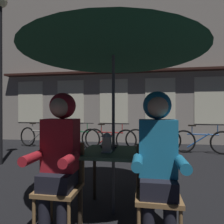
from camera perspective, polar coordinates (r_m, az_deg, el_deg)
name	(u,v)px	position (r m, az deg, el deg)	size (l,w,h in m)	color
ground_plane	(113,213)	(2.56, 0.41, -27.91)	(60.00, 60.00, 0.00)	black
cafe_table	(113,159)	(2.33, 0.41, -13.93)	(0.72, 0.72, 0.74)	#42664C
patio_umbrella	(113,39)	(2.41, 0.41, 20.87)	(2.10, 2.10, 2.31)	#4C4C51
lantern	(107,141)	(2.21, -1.53, -8.79)	(0.11, 0.11, 0.23)	white
chair_left	(62,181)	(2.16, -14.66, -19.21)	(0.40, 0.40, 0.87)	olive
chair_right	(157,186)	(2.00, 13.33, -20.82)	(0.40, 0.40, 0.87)	olive
person_left_hooded	(60,147)	(2.02, -15.34, -10.10)	(0.45, 0.56, 1.40)	black
person_right_hooded	(158,150)	(1.85, 13.47, -11.07)	(0.45, 0.56, 1.40)	black
shopfront_building	(115,65)	(7.94, 0.81, 13.96)	(10.00, 0.93, 6.20)	#9E9389
street_lamp	(0,45)	(5.24, -30.48, 16.93)	(0.32, 0.32, 3.88)	black
bicycle_nearest	(39,137)	(6.88, -20.94, -6.96)	(1.64, 0.45, 0.84)	black
bicycle_second	(77,138)	(6.39, -10.51, -7.50)	(1.66, 0.39, 0.84)	black
bicycle_third	(110,139)	(5.99, -0.63, -8.02)	(1.68, 0.24, 0.84)	black
bicycle_fourth	(152,139)	(6.01, 11.97, -8.00)	(1.68, 0.11, 0.84)	black
bicycle_fifth	(203,141)	(6.08, 25.41, -7.92)	(1.68, 0.18, 0.84)	black
book	(109,146)	(2.52, -0.85, -10.19)	(0.20, 0.14, 0.02)	black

